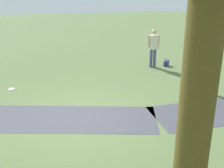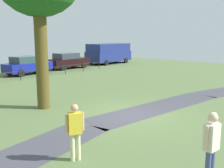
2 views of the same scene
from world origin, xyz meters
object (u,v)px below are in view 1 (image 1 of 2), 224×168
at_px(handbag_on_grass, 166,63).
at_px(frisbee_on_grass, 12,89).
at_px(woman_with_handbag, 153,46).
at_px(man_near_boulder, 211,69).

xyz_separation_m(handbag_on_grass, frisbee_on_grass, (6.57, 1.97, -0.13)).
xyz_separation_m(woman_with_handbag, man_near_boulder, (-1.11, 3.31, -0.08)).
relative_size(man_near_boulder, handbag_on_grass, 4.16).
height_order(handbag_on_grass, frisbee_on_grass, handbag_on_grass).
bearing_deg(handbag_on_grass, frisbee_on_grass, 16.68).
height_order(man_near_boulder, frisbee_on_grass, man_near_boulder).
bearing_deg(woman_with_handbag, frisbee_on_grass, 17.92).
xyz_separation_m(man_near_boulder, handbag_on_grass, (0.44, -3.37, -0.78)).
xyz_separation_m(man_near_boulder, frisbee_on_grass, (7.00, -1.40, -0.91)).
distance_m(woman_with_handbag, handbag_on_grass, 1.09).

